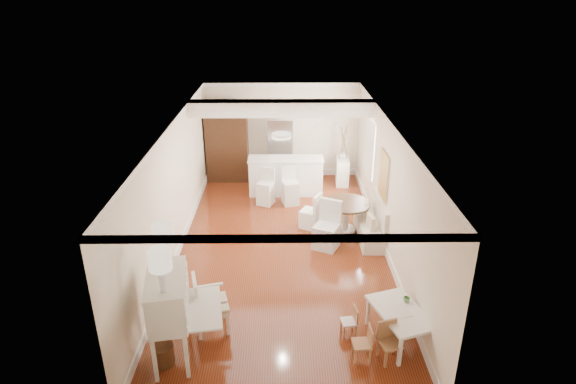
{
  "coord_description": "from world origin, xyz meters",
  "views": [
    {
      "loc": [
        0.04,
        -9.23,
        5.38
      ],
      "look_at": [
        0.13,
        0.3,
        1.24
      ],
      "focal_mm": 30.0,
      "sensor_mm": 36.0,
      "label": 1
    }
  ],
  "objects_px": {
    "kids_chair_b": "(349,321)",
    "breakfast_counter": "(286,176)",
    "bar_stool_left": "(266,187)",
    "bar_stool_right": "(290,186)",
    "dining_table": "(346,217)",
    "kids_chair_c": "(390,343)",
    "wicker_basket": "(163,354)",
    "sideboard": "(342,171)",
    "slip_chair_near": "(327,225)",
    "gustavian_armchair": "(211,303)",
    "kids_chair_a": "(362,343)",
    "slip_chair_far": "(310,210)",
    "pantry_cabinet": "(227,142)",
    "fridge": "(292,150)",
    "kids_table": "(399,326)",
    "secretary_bureau": "(170,317)"
  },
  "relations": [
    {
      "from": "slip_chair_near",
      "to": "kids_chair_c",
      "type": "bearing_deg",
      "value": -53.65
    },
    {
      "from": "kids_chair_a",
      "to": "pantry_cabinet",
      "type": "relative_size",
      "value": 0.26
    },
    {
      "from": "slip_chair_far",
      "to": "bar_stool_right",
      "type": "bearing_deg",
      "value": -134.69
    },
    {
      "from": "bar_stool_left",
      "to": "gustavian_armchair",
      "type": "bearing_deg",
      "value": -75.6
    },
    {
      "from": "kids_table",
      "to": "kids_chair_a",
      "type": "height_order",
      "value": "kids_chair_a"
    },
    {
      "from": "breakfast_counter",
      "to": "bar_stool_left",
      "type": "bearing_deg",
      "value": -126.92
    },
    {
      "from": "secretary_bureau",
      "to": "gustavian_armchair",
      "type": "bearing_deg",
      "value": 40.88
    },
    {
      "from": "kids_table",
      "to": "bar_stool_right",
      "type": "distance_m",
      "value": 5.6
    },
    {
      "from": "wicker_basket",
      "to": "sideboard",
      "type": "xyz_separation_m",
      "value": [
        3.57,
        7.28,
        0.21
      ]
    },
    {
      "from": "kids_table",
      "to": "breakfast_counter",
      "type": "distance_m",
      "value": 6.32
    },
    {
      "from": "kids_chair_b",
      "to": "slip_chair_near",
      "type": "xyz_separation_m",
      "value": [
        -0.13,
        2.9,
        0.27
      ]
    },
    {
      "from": "kids_table",
      "to": "kids_chair_b",
      "type": "bearing_deg",
      "value": 169.22
    },
    {
      "from": "kids_chair_a",
      "to": "breakfast_counter",
      "type": "bearing_deg",
      "value": -172.99
    },
    {
      "from": "bar_stool_left",
      "to": "sideboard",
      "type": "xyz_separation_m",
      "value": [
        2.18,
        1.44,
        -0.11
      ]
    },
    {
      "from": "breakfast_counter",
      "to": "pantry_cabinet",
      "type": "bearing_deg",
      "value": 147.57
    },
    {
      "from": "bar_stool_left",
      "to": "bar_stool_right",
      "type": "height_order",
      "value": "bar_stool_right"
    },
    {
      "from": "kids_chair_b",
      "to": "fridge",
      "type": "height_order",
      "value": "fridge"
    },
    {
      "from": "gustavian_armchair",
      "to": "slip_chair_near",
      "type": "relative_size",
      "value": 0.96
    },
    {
      "from": "kids_table",
      "to": "kids_chair_b",
      "type": "distance_m",
      "value": 0.81
    },
    {
      "from": "dining_table",
      "to": "gustavian_armchair",
      "type": "bearing_deg",
      "value": -127.74
    },
    {
      "from": "wicker_basket",
      "to": "bar_stool_right",
      "type": "xyz_separation_m",
      "value": [
        2.04,
        5.83,
        0.33
      ]
    },
    {
      "from": "dining_table",
      "to": "pantry_cabinet",
      "type": "xyz_separation_m",
      "value": [
        -3.08,
        3.38,
        0.77
      ]
    },
    {
      "from": "kids_table",
      "to": "sideboard",
      "type": "relative_size",
      "value": 1.44
    },
    {
      "from": "secretary_bureau",
      "to": "breakfast_counter",
      "type": "distance_m",
      "value": 6.63
    },
    {
      "from": "bar_stool_right",
      "to": "fridge",
      "type": "relative_size",
      "value": 0.56
    },
    {
      "from": "slip_chair_far",
      "to": "kids_chair_c",
      "type": "bearing_deg",
      "value": 38.65
    },
    {
      "from": "slip_chair_far",
      "to": "fridge",
      "type": "xyz_separation_m",
      "value": [
        -0.37,
        3.09,
        0.47
      ]
    },
    {
      "from": "wicker_basket",
      "to": "kids_chair_b",
      "type": "bearing_deg",
      "value": 12.5
    },
    {
      "from": "secretary_bureau",
      "to": "gustavian_armchair",
      "type": "distance_m",
      "value": 0.85
    },
    {
      "from": "slip_chair_near",
      "to": "fridge",
      "type": "bearing_deg",
      "value": 124.86
    },
    {
      "from": "wicker_basket",
      "to": "pantry_cabinet",
      "type": "bearing_deg",
      "value": 88.34
    },
    {
      "from": "kids_chair_c",
      "to": "dining_table",
      "type": "bearing_deg",
      "value": 76.26
    },
    {
      "from": "dining_table",
      "to": "breakfast_counter",
      "type": "relative_size",
      "value": 0.54
    },
    {
      "from": "kids_chair_a",
      "to": "bar_stool_left",
      "type": "distance_m",
      "value": 6.01
    },
    {
      "from": "slip_chair_near",
      "to": "slip_chair_far",
      "type": "height_order",
      "value": "slip_chair_near"
    },
    {
      "from": "gustavian_armchair",
      "to": "sideboard",
      "type": "height_order",
      "value": "gustavian_armchair"
    },
    {
      "from": "gustavian_armchair",
      "to": "secretary_bureau",
      "type": "bearing_deg",
      "value": 126.17
    },
    {
      "from": "slip_chair_near",
      "to": "fridge",
      "type": "height_order",
      "value": "fridge"
    },
    {
      "from": "dining_table",
      "to": "breakfast_counter",
      "type": "bearing_deg",
      "value": 120.96
    },
    {
      "from": "kids_chair_b",
      "to": "breakfast_counter",
      "type": "height_order",
      "value": "breakfast_counter"
    },
    {
      "from": "bar_stool_right",
      "to": "kids_chair_b",
      "type": "bearing_deg",
      "value": -95.13
    },
    {
      "from": "kids_chair_c",
      "to": "dining_table",
      "type": "distance_m",
      "value": 4.22
    },
    {
      "from": "wicker_basket",
      "to": "breakfast_counter",
      "type": "distance_m",
      "value": 6.84
    },
    {
      "from": "secretary_bureau",
      "to": "fridge",
      "type": "height_order",
      "value": "fridge"
    },
    {
      "from": "dining_table",
      "to": "kids_chair_c",
      "type": "bearing_deg",
      "value": -87.58
    },
    {
      "from": "secretary_bureau",
      "to": "sideboard",
      "type": "relative_size",
      "value": 1.83
    },
    {
      "from": "breakfast_counter",
      "to": "sideboard",
      "type": "xyz_separation_m",
      "value": [
        1.65,
        0.73,
        -0.13
      ]
    },
    {
      "from": "slip_chair_far",
      "to": "breakfast_counter",
      "type": "relative_size",
      "value": 0.42
    },
    {
      "from": "bar_stool_left",
      "to": "slip_chair_far",
      "type": "bearing_deg",
      "value": -27.4
    },
    {
      "from": "slip_chair_near",
      "to": "sideboard",
      "type": "bearing_deg",
      "value": 103.72
    }
  ]
}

